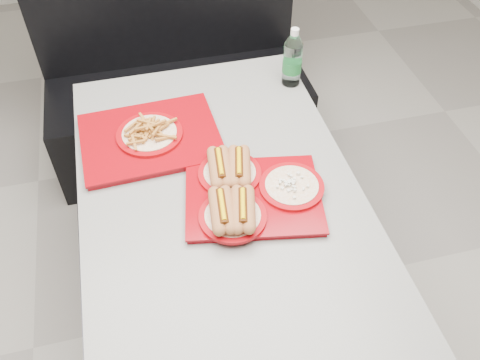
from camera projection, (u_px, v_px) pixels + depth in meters
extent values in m
plane|color=#9A958A|center=(225.00, 305.00, 2.20)|extent=(6.00, 6.00, 0.00)
cylinder|color=black|center=(225.00, 302.00, 2.18)|extent=(0.52, 0.52, 0.05)
cylinder|color=black|center=(222.00, 255.00, 1.92)|extent=(0.11, 0.11, 0.66)
cube|color=black|center=(220.00, 199.00, 1.68)|extent=(0.92, 1.42, 0.01)
cube|color=gray|center=(220.00, 194.00, 1.67)|extent=(0.90, 1.40, 0.04)
cube|color=black|center=(181.00, 118.00, 2.71)|extent=(1.30, 0.55, 0.45)
cube|color=maroon|center=(253.00, 198.00, 1.61)|extent=(0.47, 0.39, 0.02)
cube|color=maroon|center=(253.00, 195.00, 1.61)|extent=(0.48, 0.41, 0.01)
cylinder|color=#93040A|center=(233.00, 216.00, 1.54)|extent=(0.21, 0.21, 0.01)
cylinder|color=silver|center=(233.00, 215.00, 1.53)|extent=(0.17, 0.17, 0.00)
cylinder|color=#93040A|center=(230.00, 173.00, 1.66)|extent=(0.21, 0.21, 0.01)
cylinder|color=silver|center=(230.00, 172.00, 1.65)|extent=(0.17, 0.17, 0.00)
cylinder|color=#93040A|center=(292.00, 186.00, 1.62)|extent=(0.21, 0.21, 0.01)
cylinder|color=silver|center=(292.00, 185.00, 1.62)|extent=(0.17, 0.17, 0.00)
cube|color=maroon|center=(151.00, 139.00, 1.80)|extent=(0.48, 0.38, 0.02)
cube|color=maroon|center=(150.00, 136.00, 1.79)|extent=(0.49, 0.39, 0.01)
cylinder|color=#93040A|center=(150.00, 134.00, 1.78)|extent=(0.23, 0.23, 0.01)
cylinder|color=silver|center=(149.00, 133.00, 1.78)|extent=(0.19, 0.19, 0.01)
cylinder|color=silver|center=(292.00, 64.00, 1.98)|extent=(0.07, 0.07, 0.18)
cylinder|color=#186229|center=(292.00, 66.00, 1.99)|extent=(0.08, 0.08, 0.05)
cone|color=silver|center=(294.00, 39.00, 1.90)|extent=(0.07, 0.07, 0.04)
cylinder|color=silver|center=(295.00, 32.00, 1.88)|extent=(0.03, 0.03, 0.02)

